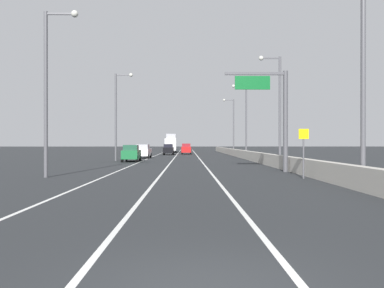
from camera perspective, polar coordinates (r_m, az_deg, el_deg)
name	(u,v)px	position (r m, az deg, el deg)	size (l,w,h in m)	color
ground_plane	(188,155)	(69.98, -0.56, -1.59)	(320.00, 320.00, 0.00)	#26282B
lane_stripe_left	(152,157)	(61.21, -5.69, -1.84)	(0.16, 130.00, 0.00)	silver
lane_stripe_center	(175,157)	(61.01, -2.41, -1.85)	(0.16, 130.00, 0.00)	silver
lane_stripe_right	(198,157)	(61.01, 0.88, -1.85)	(0.16, 130.00, 0.00)	silver
jersey_barrier_right	(257,157)	(46.66, 9.04, -1.81)	(0.60, 120.00, 1.10)	#B2ADA3
overhead_sign_gantry	(276,108)	(30.86, 11.63, 4.93)	(4.68, 0.36, 7.50)	#47474C
speed_advisory_sign	(304,149)	(25.34, 15.37, -0.75)	(0.60, 0.11, 3.00)	#4C4C51
lamp_post_right_near	(358,64)	(21.48, 22.25, 10.36)	(2.14, 0.44, 10.43)	#4C4C51
lamp_post_right_second	(277,103)	(39.68, 11.87, 5.68)	(2.14, 0.44, 10.43)	#4C4C51
lamp_post_right_third	(244,116)	(58.34, 7.36, 3.92)	(2.14, 0.44, 10.43)	#4C4C51
lamp_post_right_fourth	(232,123)	(77.30, 5.66, 3.01)	(2.14, 0.44, 10.43)	#4C4C51
lamp_post_left_near	(50,82)	(27.12, -19.31, 8.23)	(2.14, 0.44, 10.43)	#4C4C51
lamp_post_left_mid	(118,111)	(49.19, -10.35, 4.61)	(2.14, 0.44, 10.43)	#4C4C51
car_white_0	(143,151)	(57.22, -6.88, -1.03)	(2.07, 4.15, 1.93)	white
car_red_1	(186,149)	(76.51, -0.82, -0.69)	(1.85, 4.66, 2.01)	red
car_green_2	(131,153)	(47.20, -8.50, -1.29)	(1.95, 4.71, 1.91)	#196033
car_black_3	(168,149)	(72.52, -3.33, -0.77)	(1.82, 4.32, 1.92)	black
box_truck	(171,144)	(89.94, -2.99, 0.02)	(2.65, 9.84, 4.16)	silver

